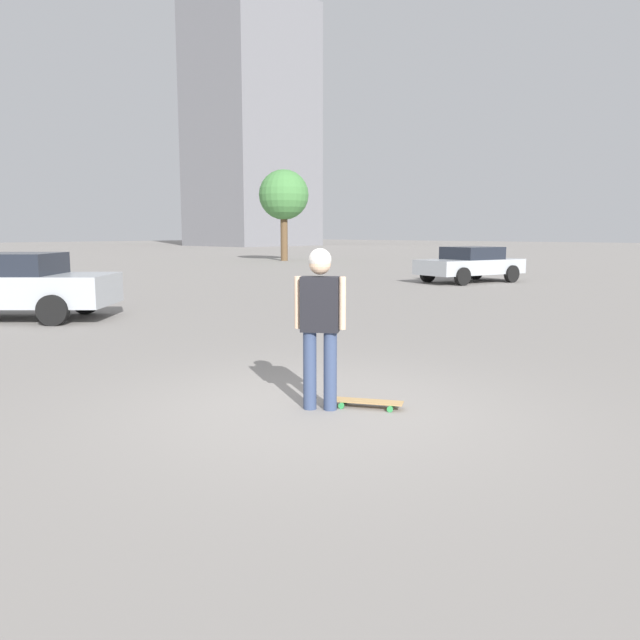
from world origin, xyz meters
TOP-DOWN VIEW (x-y plane):
  - ground_plane at (0.00, 0.00)m, footprint 220.00×220.00m
  - person at (0.00, 0.00)m, footprint 0.39×0.48m
  - skateboard at (-0.39, 0.35)m, footprint 0.53×0.79m
  - car_parked_near at (-0.63, -9.84)m, footprint 4.51×4.72m
  - car_parked_far at (-16.62, -7.12)m, footprint 4.50×2.90m
  - building_block_distant at (-53.68, -60.06)m, footprint 14.57×12.73m
  - tree_distant at (-24.43, -24.90)m, footprint 3.24×3.24m

SIDE VIEW (x-z plane):
  - ground_plane at x=0.00m, z-range 0.00..0.00m
  - skateboard at x=-0.39m, z-range 0.02..0.10m
  - car_parked_far at x=-16.62m, z-range 0.04..1.38m
  - car_parked_near at x=-0.63m, z-range 0.03..1.49m
  - person at x=0.00m, z-range 0.16..1.91m
  - tree_distant at x=-24.43m, z-range 1.29..7.21m
  - building_block_distant at x=-53.68m, z-range 0.00..32.10m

